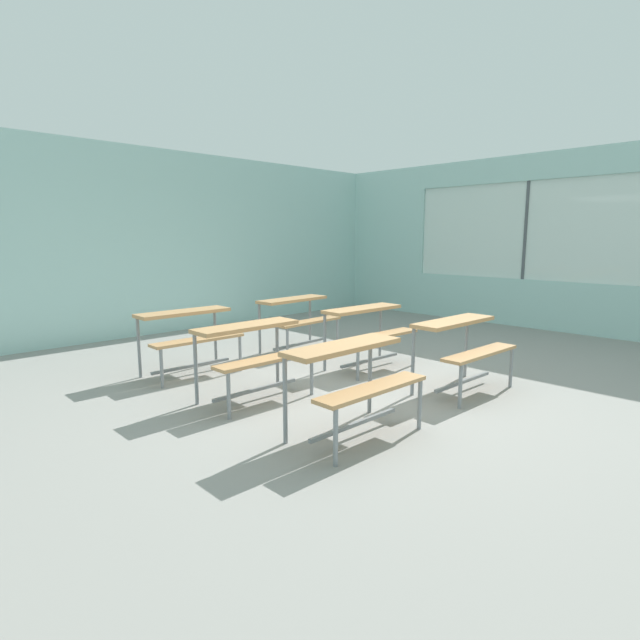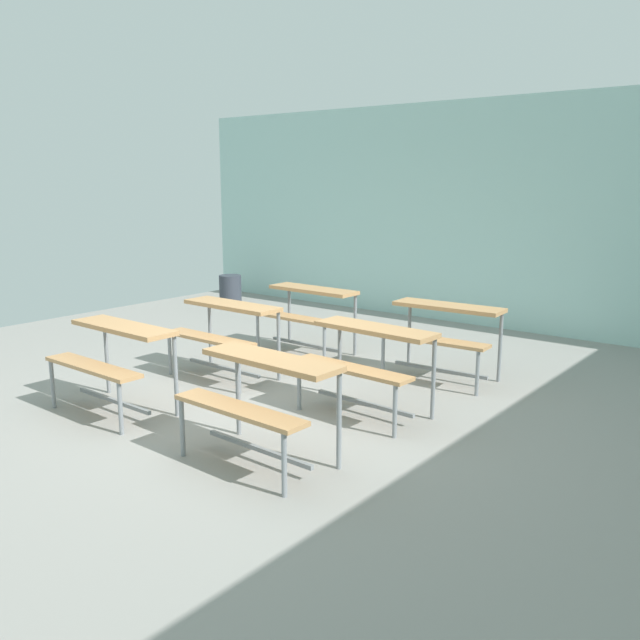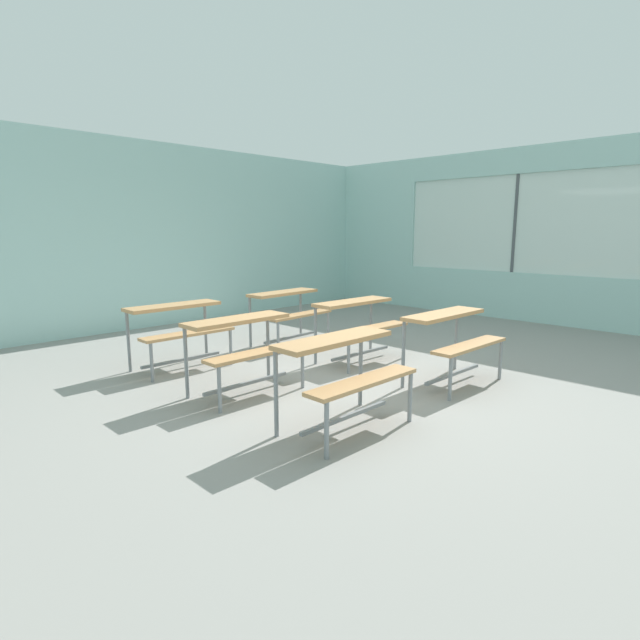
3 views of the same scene
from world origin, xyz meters
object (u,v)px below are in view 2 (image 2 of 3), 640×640
desk_bench_r2c1 (443,324)px  trash_bin (230,289)px  desk_bench_r1c0 (224,322)px  desk_bench_r2c0 (307,304)px  desk_bench_r0c0 (113,348)px  desk_bench_r1c1 (367,349)px  desk_bench_r0c1 (260,385)px

desk_bench_r2c1 → trash_bin: bearing=157.1°
desk_bench_r1c0 → trash_bin: (-3.05, 3.03, -0.34)m
desk_bench_r2c0 → desk_bench_r2c1: size_ratio=0.99×
desk_bench_r0c0 → desk_bench_r2c0: same height
desk_bench_r0c0 → desk_bench_r1c0: size_ratio=1.00×
desk_bench_r1c0 → trash_bin: 4.31m
desk_bench_r1c1 → trash_bin: 5.68m
desk_bench_r1c1 → desk_bench_r2c0: 2.14m
desk_bench_r0c0 → desk_bench_r0c1: bearing=1.0°
desk_bench_r0c0 → desk_bench_r1c1: same height
desk_bench_r1c0 → trash_bin: size_ratio=2.53×
desk_bench_r2c1 → desk_bench_r0c0: bearing=-126.8°
desk_bench_r2c0 → desk_bench_r2c1: 1.73m
desk_bench_r2c1 → desk_bench_r0c1: bearing=-93.6°
desk_bench_r1c0 → desk_bench_r1c1: size_ratio=0.98×
desk_bench_r2c1 → desk_bench_r2c0: bearing=177.6°
desk_bench_r0c1 → desk_bench_r2c0: same height
trash_bin → desk_bench_r1c1: bearing=-32.5°
desk_bench_r0c1 → trash_bin: desk_bench_r0c1 is taller
desk_bench_r1c0 → desk_bench_r2c1: size_ratio=0.98×
desk_bench_r2c0 → trash_bin: size_ratio=2.54×
desk_bench_r2c1 → trash_bin: (-4.79, 1.75, -0.34)m
desk_bench_r0c0 → desk_bench_r2c0: bearing=90.6°
desk_bench_r2c0 → desk_bench_r1c1: bearing=-35.8°
desk_bench_r0c1 → desk_bench_r1c1: bearing=90.8°
desk_bench_r1c1 → desk_bench_r0c0: bearing=-140.8°
desk_bench_r0c0 → trash_bin: desk_bench_r0c0 is taller
desk_bench_r0c0 → desk_bench_r0c1: (1.70, 0.00, 0.00)m
desk_bench_r2c0 → desk_bench_r2c1: (1.73, 0.01, 0.00)m
desk_bench_r0c1 → desk_bench_r2c0: (-1.69, 2.57, 0.00)m
desk_bench_r0c0 → desk_bench_r0c1: size_ratio=0.99×
desk_bench_r1c0 → desk_bench_r1c1: same height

